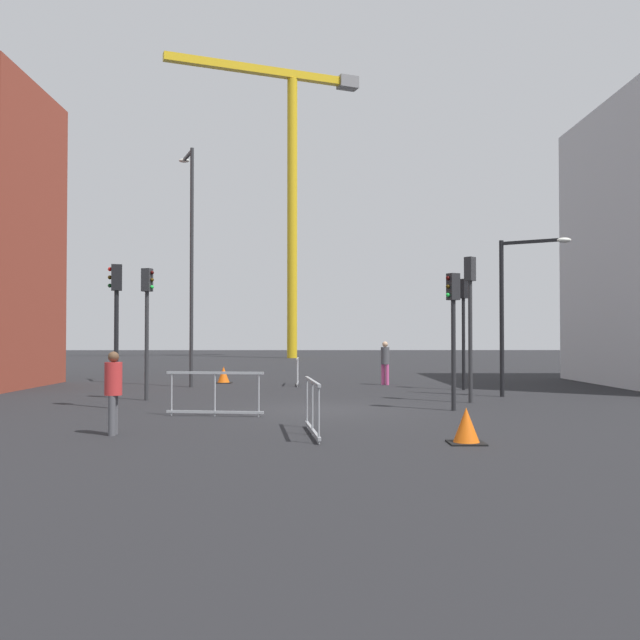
% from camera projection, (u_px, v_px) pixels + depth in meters
% --- Properties ---
extents(ground, '(160.00, 160.00, 0.00)m').
position_uv_depth(ground, '(322.00, 409.00, 18.76)').
color(ground, black).
extents(construction_crane, '(16.95, 7.27, 25.95)m').
position_uv_depth(construction_crane, '(288.00, 168.00, 63.25)').
color(construction_crane, gold).
rests_on(construction_crane, ground).
extents(streetlamp_tall, '(0.86, 1.67, 9.17)m').
position_uv_depth(streetlamp_tall, '(191.00, 250.00, 27.28)').
color(streetlamp_tall, '#2D2D30').
rests_on(streetlamp_tall, ground).
extents(streetlamp_short, '(1.96, 1.19, 5.02)m').
position_uv_depth(streetlamp_short, '(514.00, 298.00, 22.58)').
color(streetlamp_short, black).
rests_on(streetlamp_short, ground).
extents(traffic_light_island, '(0.37, 0.37, 4.01)m').
position_uv_depth(traffic_light_island, '(463.00, 315.00, 25.62)').
color(traffic_light_island, black).
rests_on(traffic_light_island, ground).
extents(traffic_light_corner, '(0.39, 0.34, 3.58)m').
position_uv_depth(traffic_light_corner, '(453.00, 317.00, 18.52)').
color(traffic_light_corner, '#232326').
rests_on(traffic_light_corner, ground).
extents(traffic_light_far, '(0.39, 0.30, 3.87)m').
position_uv_depth(traffic_light_far, '(116.00, 311.00, 19.00)').
color(traffic_light_far, black).
rests_on(traffic_light_far, ground).
extents(traffic_light_median, '(0.37, 0.37, 4.25)m').
position_uv_depth(traffic_light_median, '(470.00, 305.00, 20.70)').
color(traffic_light_median, '#2D2D30').
rests_on(traffic_light_median, ground).
extents(traffic_light_near, '(0.39, 0.32, 4.00)m').
position_uv_depth(traffic_light_near, '(147.00, 312.00, 21.47)').
color(traffic_light_near, '#2D2D30').
rests_on(traffic_light_near, ground).
extents(pedestrian_walking, '(0.34, 0.34, 1.73)m').
position_uv_depth(pedestrian_walking, '(385.00, 360.00, 28.22)').
color(pedestrian_walking, '#D14C8C').
rests_on(pedestrian_walking, ground).
extents(pedestrian_waiting, '(0.34, 0.34, 1.64)m').
position_uv_depth(pedestrian_waiting, '(113.00, 387.00, 13.92)').
color(pedestrian_waiting, '#4C4C51').
rests_on(pedestrian_waiting, ground).
extents(safety_barrier_right_run, '(0.31, 2.57, 1.08)m').
position_uv_depth(safety_barrier_right_run, '(312.00, 406.00, 13.90)').
color(safety_barrier_right_run, gray).
rests_on(safety_barrier_right_run, ground).
extents(safety_barrier_mid_span, '(2.40, 0.39, 1.08)m').
position_uv_depth(safety_barrier_mid_span, '(215.00, 393.00, 17.19)').
color(safety_barrier_mid_span, '#9EA0A5').
rests_on(safety_barrier_mid_span, ground).
extents(safety_barrier_rear, '(0.06, 1.89, 1.08)m').
position_uv_depth(safety_barrier_rear, '(298.00, 371.00, 27.92)').
color(safety_barrier_rear, '#9EA0A5').
rests_on(safety_barrier_rear, ground).
extents(traffic_cone_on_verge, '(0.64, 0.64, 0.65)m').
position_uv_depth(traffic_cone_on_verge, '(466.00, 427.00, 12.78)').
color(traffic_cone_on_verge, black).
rests_on(traffic_cone_on_verge, ground).
extents(traffic_cone_striped, '(0.67, 0.67, 0.68)m').
position_uv_depth(traffic_cone_striped, '(224.00, 375.00, 29.27)').
color(traffic_cone_striped, black).
rests_on(traffic_cone_striped, ground).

